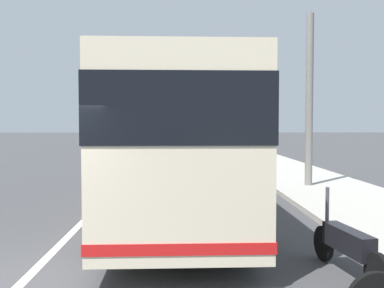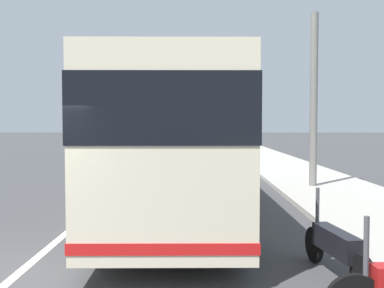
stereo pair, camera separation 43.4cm
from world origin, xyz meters
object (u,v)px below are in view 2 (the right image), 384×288
Objects in this scene: motorcycle_far_end at (335,247)px; car_oncoming at (130,145)px; car_ahead_same_lane at (196,144)px; utility_pole at (314,102)px; coach_bus at (175,136)px; car_far_distant at (150,137)px.

motorcycle_far_end is 0.47× the size of car_oncoming.
car_oncoming is at bearing 105.00° from car_ahead_same_lane.
car_oncoming is at bearing 27.18° from utility_pole.
coach_bus reaches higher than car_ahead_same_lane.
utility_pole is at bearing -49.02° from coach_bus.
motorcycle_far_end is at bearing -172.49° from car_ahead_same_lane.
utility_pole is (4.08, -4.54, 1.06)m from coach_bus.
car_oncoming is 19.46m from utility_pole.
car_ahead_same_lane is 4.89m from car_oncoming.
car_far_distant is (20.09, 5.55, 0.00)m from car_ahead_same_lane.
motorcycle_far_end is at bearing 17.72° from car_oncoming.
car_far_distant is at bearing 1.01° from motorcycle_far_end.
coach_bus is 5.12× the size of motorcycle_far_end.
car_oncoming is 1.00× the size of car_far_distant.
coach_bus is at bearing 7.36° from car_far_distant.
coach_bus reaches higher than motorcycle_far_end.
car_ahead_same_lane is 20.85m from car_far_distant.
motorcycle_far_end is (-4.76, -2.57, -1.49)m from coach_bus.
coach_bus is at bearing 131.98° from utility_pole.
motorcycle_far_end is 0.47× the size of car_ahead_same_lane.
motorcycle_far_end is 9.41m from utility_pole.
motorcycle_far_end is 27.12m from car_ahead_same_lane.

